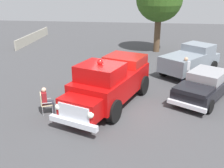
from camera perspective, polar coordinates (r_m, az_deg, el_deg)
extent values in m
plane|color=#424244|center=(12.75, 1.87, -5.56)|extent=(60.00, 60.00, 0.00)
cylinder|color=black|center=(11.46, 0.44, -5.88)|extent=(1.09, 0.66, 1.04)
cylinder|color=black|center=(12.40, -7.85, -3.91)|extent=(1.09, 0.66, 1.04)
cylinder|color=black|center=(14.40, 6.74, -0.22)|extent=(1.09, 0.66, 1.04)
cylinder|color=black|center=(15.16, -0.33, 1.03)|extent=(1.09, 0.66, 1.04)
cube|color=#B70C0C|center=(13.09, 0.00, 0.19)|extent=(5.32, 3.67, 1.10)
cube|color=#B70C0C|center=(10.89, -6.91, -5.20)|extent=(1.45, 1.96, 0.84)
cube|color=#B70C0C|center=(11.84, -2.55, 2.50)|extent=(2.25, 2.37, 0.76)
cube|color=#B21914|center=(14.18, 2.88, 5.01)|extent=(2.27, 2.43, 0.60)
cube|color=silver|center=(10.57, -8.27, -6.14)|extent=(0.61, 1.39, 0.64)
cube|color=silver|center=(10.69, -8.46, -8.36)|extent=(0.97, 2.17, 0.24)
sphere|color=white|center=(10.14, -4.66, -6.70)|extent=(0.33, 0.33, 0.26)
sphere|color=white|center=(10.97, -11.64, -4.85)|extent=(0.33, 0.33, 0.26)
sphere|color=red|center=(11.69, -2.59, 4.83)|extent=(0.36, 0.36, 0.28)
cylinder|color=black|center=(13.11, 20.34, -4.54)|extent=(0.72, 0.58, 0.68)
cylinder|color=black|center=(13.62, 13.86, -2.82)|extent=(0.72, 0.58, 0.68)
cylinder|color=black|center=(16.14, 18.30, 0.51)|extent=(0.72, 0.58, 0.68)
cube|color=black|center=(14.51, 19.34, -0.73)|extent=(4.52, 3.74, 0.64)
cube|color=black|center=(13.10, 17.33, -1.12)|extent=(2.05, 2.13, 0.20)
cube|color=#99999E|center=(14.59, 20.01, 1.65)|extent=(2.44, 2.32, 0.56)
cube|color=silver|center=(12.70, 15.80, -4.53)|extent=(1.13, 1.70, 0.20)
cylinder|color=black|center=(20.00, 16.55, 4.76)|extent=(0.79, 0.73, 0.80)
cylinder|color=black|center=(19.22, 21.02, 3.58)|extent=(0.79, 0.73, 0.80)
cylinder|color=black|center=(17.48, 11.28, 2.94)|extent=(0.79, 0.73, 0.80)
cylinder|color=black|center=(16.59, 16.18, 1.51)|extent=(0.79, 0.73, 0.80)
cube|color=gray|center=(17.34, 14.93, 4.39)|extent=(3.29, 3.19, 1.00)
cube|color=gray|center=(18.87, 18.13, 6.17)|extent=(2.31, 2.34, 1.40)
cube|color=gray|center=(19.91, 19.58, 5.60)|extent=(1.78, 1.88, 0.64)
cylinder|color=#B7BABF|center=(12.91, -12.96, -4.70)|extent=(0.04, 0.04, 0.44)
cylinder|color=#B7BABF|center=(12.51, -12.78, -5.55)|extent=(0.04, 0.04, 0.44)
cylinder|color=#B7BABF|center=(12.89, -14.91, -4.91)|extent=(0.04, 0.04, 0.44)
cylinder|color=#B7BABF|center=(12.50, -14.80, -5.77)|extent=(0.04, 0.04, 0.44)
cube|color=beige|center=(12.60, -13.95, -4.27)|extent=(0.63, 0.63, 0.04)
cube|color=beige|center=(12.48, -15.16, -3.20)|extent=(0.45, 0.23, 0.56)
cube|color=#B7BABF|center=(12.75, -14.09, -3.15)|extent=(0.21, 0.42, 0.03)
cube|color=#B7BABF|center=(12.31, -13.94, -4.03)|extent=(0.21, 0.42, 0.03)
cylinder|color=#B7BABF|center=(15.87, -3.53, 0.76)|extent=(0.03, 0.03, 0.44)
cylinder|color=#B7BABF|center=(15.84, -5.12, 0.68)|extent=(0.03, 0.03, 0.44)
cylinder|color=#B7BABF|center=(16.28, -3.66, 1.29)|extent=(0.03, 0.03, 0.44)
cylinder|color=#B7BABF|center=(16.25, -5.21, 1.21)|extent=(0.03, 0.03, 0.44)
cube|color=orange|center=(15.98, -4.40, 1.78)|extent=(0.59, 0.59, 0.04)
cube|color=orange|center=(16.12, -4.49, 3.02)|extent=(0.16, 0.47, 0.56)
cube|color=#B7BABF|center=(15.94, -3.56, 2.38)|extent=(0.43, 0.15, 0.03)
cube|color=#B7BABF|center=(15.91, -5.28, 2.30)|extent=(0.43, 0.15, 0.03)
cylinder|color=#383842|center=(12.80, -12.68, -4.88)|extent=(0.17, 0.17, 0.45)
cylinder|color=#383842|center=(12.62, -12.60, -5.26)|extent=(0.17, 0.17, 0.45)
cube|color=#383842|center=(12.68, -13.51, -3.79)|extent=(0.32, 0.46, 0.13)
cube|color=#383842|center=(12.49, -13.43, -4.17)|extent=(0.32, 0.46, 0.13)
cube|color=maroon|center=(12.46, -14.50, -2.83)|extent=(0.45, 0.36, 0.54)
sphere|color=beige|center=(12.32, -14.56, -1.24)|extent=(0.29, 0.29, 0.22)
cylinder|color=#2D334C|center=(16.39, 15.72, 1.48)|extent=(0.20, 0.20, 0.88)
cylinder|color=#2D334C|center=(16.28, 15.06, 1.41)|extent=(0.20, 0.20, 0.88)
cube|color=silver|center=(16.12, 15.64, 3.85)|extent=(0.41, 0.49, 0.56)
cylinder|color=silver|center=(16.28, 16.42, 3.72)|extent=(0.13, 0.13, 0.60)
cylinder|color=silver|center=(15.99, 14.79, 3.58)|extent=(0.13, 0.13, 0.60)
sphere|color=tan|center=(16.01, 15.77, 5.22)|extent=(0.30, 0.30, 0.23)
cylinder|color=brown|center=(23.67, 9.79, 10.71)|extent=(0.54, 0.54, 3.17)
cube|color=#A8A393|center=(28.87, -16.70, 9.67)|extent=(8.21, 0.12, 0.90)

